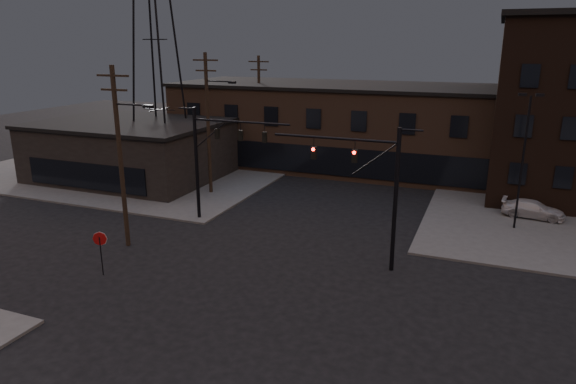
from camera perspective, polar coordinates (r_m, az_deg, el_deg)
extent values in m
plane|color=black|center=(27.46, -4.11, -10.16)|extent=(140.00, 140.00, 0.00)
cube|color=#474744|center=(56.31, -14.62, 3.27)|extent=(30.00, 30.00, 0.15)
cube|color=#50392A|center=(51.88, 9.46, 6.92)|extent=(40.00, 12.00, 8.00)
cube|color=black|center=(49.97, -16.99, 4.34)|extent=(16.00, 12.00, 5.00)
cylinder|color=black|center=(28.13, 11.84, -1.04)|extent=(0.24, 0.24, 8.00)
cylinder|color=black|center=(28.15, 5.17, 5.96)|extent=(7.00, 0.14, 0.14)
cube|color=#FF140C|center=(28.02, 7.41, 3.97)|extent=(0.28, 0.22, 0.70)
cube|color=#FF140C|center=(28.67, 2.88, 4.36)|extent=(0.28, 0.22, 0.70)
cylinder|color=black|center=(36.44, -10.11, 2.99)|extent=(0.24, 0.24, 8.00)
cylinder|color=black|center=(34.14, -5.33, 7.76)|extent=(7.00, 0.14, 0.14)
cube|color=black|center=(35.11, -7.85, 6.42)|extent=(0.28, 0.22, 0.70)
cube|color=black|center=(34.28, -5.29, 6.27)|extent=(0.28, 0.22, 0.70)
cube|color=black|center=(33.53, -2.61, 6.10)|extent=(0.28, 0.22, 0.70)
cylinder|color=black|center=(29.71, -20.03, -6.72)|extent=(0.06, 0.06, 2.20)
cylinder|color=maroon|center=(29.36, -20.19, -4.90)|extent=(0.72, 0.33, 0.76)
cylinder|color=black|center=(32.25, -18.12, 3.45)|extent=(0.28, 0.28, 11.00)
cube|color=black|center=(31.60, -18.91, 12.14)|extent=(2.20, 0.12, 0.12)
cube|color=black|center=(31.65, -18.78, 10.70)|extent=(1.80, 0.12, 0.12)
cube|color=black|center=(30.31, -15.27, 9.16)|extent=(0.60, 0.25, 0.18)
cylinder|color=black|center=(42.42, -8.86, 7.31)|extent=(0.28, 0.28, 11.50)
cube|color=black|center=(41.95, -9.17, 14.27)|extent=(2.20, 0.12, 0.12)
cube|color=black|center=(41.99, -9.12, 13.18)|extent=(1.80, 0.12, 0.12)
cube|color=black|center=(40.91, -6.24, 12.02)|extent=(0.60, 0.25, 0.18)
cylinder|color=black|center=(53.44, -3.21, 9.01)|extent=(0.28, 0.28, 11.00)
cube|color=black|center=(53.05, -3.29, 14.27)|extent=(2.20, 0.12, 0.12)
cube|color=black|center=(53.09, -3.28, 13.40)|extent=(1.80, 0.12, 0.12)
cylinder|color=black|center=(36.92, 24.57, 2.73)|extent=(0.14, 0.14, 9.00)
cube|color=black|center=(36.23, 24.62, 9.82)|extent=(0.50, 0.28, 0.18)
cube|color=black|center=(36.28, 26.21, 9.64)|extent=(0.50, 0.28, 0.18)
imported|color=#BCBCBF|center=(40.66, 25.58, -1.73)|extent=(4.37, 2.16, 1.22)
imported|color=black|center=(48.53, 14.81, 2.16)|extent=(2.16, 5.23, 1.69)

